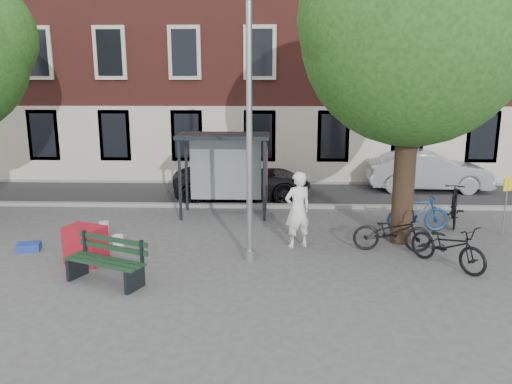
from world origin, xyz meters
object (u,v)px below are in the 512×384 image
object	(u,v)px
red_stand	(86,245)
lamppost	(249,146)
bike_a	(392,232)
bus_shelter	(236,156)
car_silver	(428,171)
notice_sign	(507,195)
painter	(298,210)
bike_b	(418,213)
bike_d	(454,205)
bench	(106,263)
car_dark	(242,180)
bike_c	(448,245)

from	to	relation	value
red_stand	lamppost	bearing A→B (deg)	5.20
bike_a	bus_shelter	bearing A→B (deg)	56.00
car_silver	notice_sign	distance (m)	5.81
painter	bike_b	world-z (taller)	painter
painter	car_silver	distance (m)	8.77
bike_d	notice_sign	world-z (taller)	notice_sign
bike_a	notice_sign	distance (m)	3.74
bike_d	bench	bearing A→B (deg)	44.50
bench	red_stand	bearing A→B (deg)	150.96
bike_d	car_dark	xyz separation A→B (m)	(-6.57, 3.12, 0.10)
lamppost	car_dark	world-z (taller)	lamppost
lamppost	bike_d	size ratio (longest dim) A/B	3.11
painter	bike_a	bearing A→B (deg)	148.99
lamppost	painter	world-z (taller)	lamppost
bench	red_stand	world-z (taller)	bench
bike_a	car_dark	xyz separation A→B (m)	(-4.15, 5.60, 0.18)
bike_b	notice_sign	size ratio (longest dim) A/B	1.07
bus_shelter	bike_b	size ratio (longest dim) A/B	1.60
bike_b	car_silver	size ratio (longest dim) A/B	0.38
lamppost	notice_sign	bearing A→B (deg)	16.87
bike_a	red_stand	world-z (taller)	bike_a
lamppost	bench	distance (m)	4.10
bike_c	car_silver	distance (m)	8.46
painter	notice_sign	xyz separation A→B (m)	(5.80, 1.12, 0.16)
bus_shelter	bike_a	xyz separation A→B (m)	(4.20, -3.37, -1.41)
red_stand	car_silver	bearing A→B (deg)	38.19
bench	red_stand	distance (m)	1.45
car_dark	bike_a	bearing A→B (deg)	-148.22
red_stand	bike_b	bearing A→B (deg)	18.11
bike_c	bike_a	bearing A→B (deg)	98.39
painter	notice_sign	size ratio (longest dim) A/B	1.20
lamppost	bus_shelter	bearing A→B (deg)	98.43
lamppost	bike_b	bearing A→B (deg)	27.54
painter	car_dark	size ratio (longest dim) A/B	0.40
bus_shelter	bike_b	bearing A→B (deg)	-17.18
bike_d	lamppost	bearing A→B (deg)	45.04
bus_shelter	bike_a	world-z (taller)	bus_shelter
painter	bike_c	bearing A→B (deg)	134.27
lamppost	red_stand	size ratio (longest dim) A/B	6.79
bike_d	car_silver	size ratio (longest dim) A/B	0.42
bench	bike_a	xyz separation A→B (m)	(6.60, 2.24, 0.07)
bench	car_dark	world-z (taller)	car_dark
lamppost	bike_d	world-z (taller)	lamppost
bike_c	car_dark	distance (m)	8.44
bike_a	notice_sign	world-z (taller)	notice_sign
painter	bike_b	bearing A→B (deg)	177.82
bike_a	bike_c	size ratio (longest dim) A/B	0.97
bike_a	bike_d	bearing A→B (deg)	-39.49
bench	bike_a	world-z (taller)	bike_a
painter	bike_a	world-z (taller)	painter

